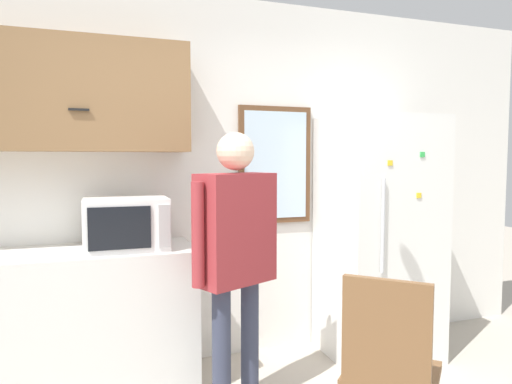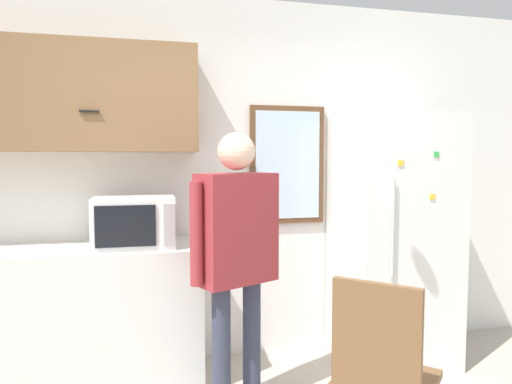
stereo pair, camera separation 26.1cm
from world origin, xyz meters
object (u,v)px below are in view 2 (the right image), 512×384
microwave (134,222)px  person (237,242)px  refrigerator (393,239)px  chair (382,370)px

microwave → person: person is taller
person → refrigerator: size_ratio=0.91×
microwave → chair: 1.74m
microwave → refrigerator: size_ratio=0.28×
person → refrigerator: refrigerator is taller
person → chair: 1.05m
refrigerator → person: bearing=-161.5°
refrigerator → chair: size_ratio=1.89×
microwave → person: (0.59, -0.44, -0.08)m
microwave → person: bearing=-36.7°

